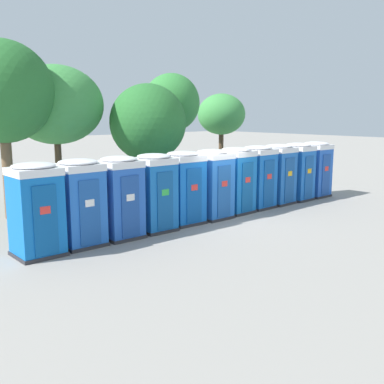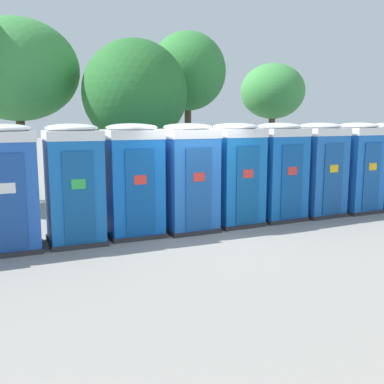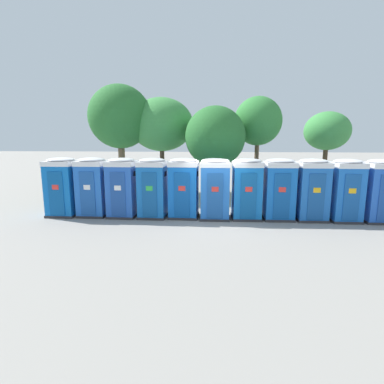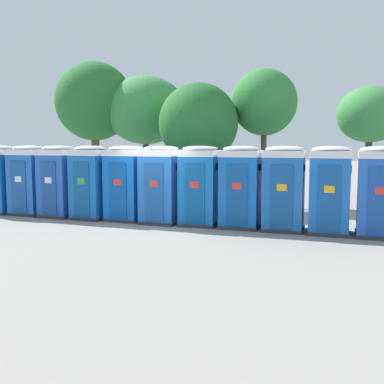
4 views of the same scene
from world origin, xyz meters
TOP-DOWN VIEW (x-y plane):
  - ground_plane at (0.00, 0.00)m, footprint 120.00×120.00m
  - portapotty_0 at (-6.61, 0.13)m, footprint 1.23×1.21m
  - portapotty_1 at (-5.29, 0.21)m, footprint 1.21×1.21m
  - portapotty_2 at (-3.97, 0.16)m, footprint 1.19×1.21m
  - portapotty_3 at (-2.64, 0.16)m, footprint 1.19×1.23m
  - portapotty_4 at (-1.32, 0.26)m, footprint 1.26×1.23m
  - portapotty_5 at (-0.00, 0.17)m, footprint 1.23×1.22m
  - portapotty_6 at (1.32, 0.25)m, footprint 1.24×1.24m
  - portapotty_7 at (2.64, 0.29)m, footprint 1.26×1.23m
  - portapotty_8 at (3.97, 0.27)m, footprint 1.27×1.25m
  - portapotty_9 at (5.29, 0.22)m, footprint 1.19×1.23m
  - portapotty_10 at (6.61, 0.20)m, footprint 1.20×1.21m
  - street_tree_0 at (2.36, 5.44)m, footprint 2.69×2.69m
  - street_tree_1 at (-5.54, 5.16)m, footprint 3.60×3.60m
  - street_tree_2 at (-3.25, 5.85)m, footprint 3.79×3.79m
  - street_tree_3 at (6.46, 6.16)m, footprint 2.61×2.61m
  - street_tree_4 at (-0.04, 4.05)m, footprint 3.20×3.20m

SIDE VIEW (x-z plane):
  - ground_plane at x=0.00m, z-range 0.00..0.00m
  - portapotty_0 at x=-6.61m, z-range 0.01..2.55m
  - portapotty_4 at x=-1.32m, z-range 0.01..2.55m
  - portapotty_7 at x=2.64m, z-range 0.01..2.55m
  - portapotty_8 at x=3.97m, z-range 0.01..2.55m
  - portapotty_5 at x=0.00m, z-range 0.01..2.55m
  - portapotty_1 at x=-5.29m, z-range 0.01..2.55m
  - portapotty_6 at x=1.32m, z-range 0.01..2.55m
  - portapotty_10 at x=6.61m, z-range 0.01..2.55m
  - portapotty_2 at x=-3.97m, z-range 0.01..2.55m
  - portapotty_3 at x=-2.64m, z-range 0.01..2.55m
  - portapotty_9 at x=5.29m, z-range 0.01..2.55m
  - street_tree_4 at x=-0.04m, z-range 0.90..5.93m
  - street_tree_3 at x=6.46m, z-range 1.29..6.17m
  - street_tree_2 at x=-3.25m, z-range 1.27..6.99m
  - street_tree_0 at x=2.36m, z-range 1.44..7.11m
  - street_tree_1 at x=-5.54m, z-range 1.35..7.73m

